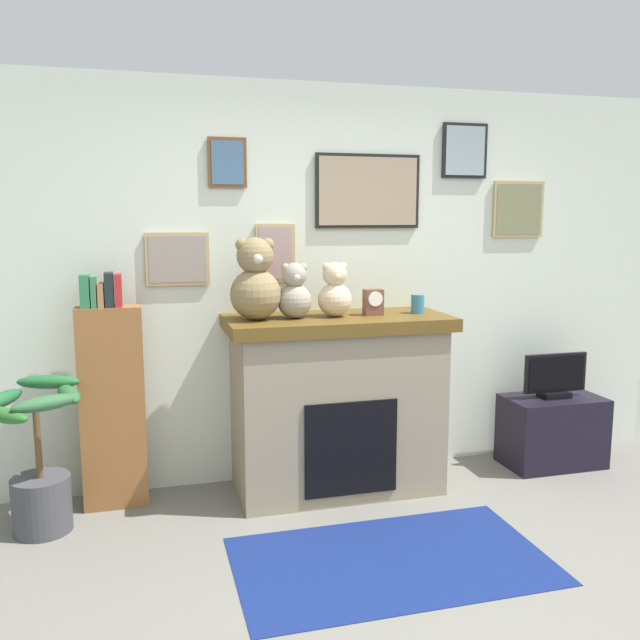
# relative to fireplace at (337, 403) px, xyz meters

# --- Properties ---
(ground_plane) EXTENTS (12.00, 12.00, 0.00)m
(ground_plane) POSITION_rel_fireplace_xyz_m (-0.04, -1.64, -0.57)
(ground_plane) COLOR slate
(back_wall) EXTENTS (5.20, 0.15, 2.60)m
(back_wall) POSITION_rel_fireplace_xyz_m (-0.03, 0.36, 0.73)
(back_wall) COLOR silver
(back_wall) RESTS_ON ground_plane
(fireplace) EXTENTS (1.40, 0.66, 1.13)m
(fireplace) POSITION_rel_fireplace_xyz_m (0.00, 0.00, 0.00)
(fireplace) COLOR gray
(fireplace) RESTS_ON ground_plane
(bookshelf) EXTENTS (0.38, 0.16, 1.43)m
(bookshelf) POSITION_rel_fireplace_xyz_m (-1.38, 0.10, 0.09)
(bookshelf) COLOR brown
(bookshelf) RESTS_ON ground_plane
(potted_plant) EXTENTS (0.57, 0.59, 0.85)m
(potted_plant) POSITION_rel_fireplace_xyz_m (-1.77, -0.15, -0.22)
(potted_plant) COLOR #3F3F44
(potted_plant) RESTS_ON ground_plane
(tv_stand) EXTENTS (0.68, 0.40, 0.49)m
(tv_stand) POSITION_rel_fireplace_xyz_m (1.59, 0.00, -0.33)
(tv_stand) COLOR black
(tv_stand) RESTS_ON ground_plane
(television) EXTENTS (0.47, 0.14, 0.31)m
(television) POSITION_rel_fireplace_xyz_m (1.59, 0.00, 0.06)
(television) COLOR black
(television) RESTS_ON tv_stand
(area_rug) EXTENTS (1.61, 0.93, 0.01)m
(area_rug) POSITION_rel_fireplace_xyz_m (-0.00, -0.98, -0.57)
(area_rug) COLOR navy
(area_rug) RESTS_ON ground_plane
(candle_jar) EXTENTS (0.09, 0.09, 0.12)m
(candle_jar) POSITION_rel_fireplace_xyz_m (0.53, -0.02, 0.62)
(candle_jar) COLOR teal
(candle_jar) RESTS_ON fireplace
(mantel_clock) EXTENTS (0.12, 0.09, 0.16)m
(mantel_clock) POSITION_rel_fireplace_xyz_m (0.23, -0.02, 0.64)
(mantel_clock) COLOR brown
(mantel_clock) RESTS_ON fireplace
(teddy_bear_cream) EXTENTS (0.31, 0.31, 0.50)m
(teddy_bear_cream) POSITION_rel_fireplace_xyz_m (-0.52, -0.02, 0.78)
(teddy_bear_cream) COLOR olive
(teddy_bear_cream) RESTS_ON fireplace
(teddy_bear_brown) EXTENTS (0.21, 0.21, 0.34)m
(teddy_bear_brown) POSITION_rel_fireplace_xyz_m (-0.28, -0.02, 0.71)
(teddy_bear_brown) COLOR gray
(teddy_bear_brown) RESTS_ON fireplace
(teddy_bear_grey) EXTENTS (0.21, 0.21, 0.34)m
(teddy_bear_grey) POSITION_rel_fireplace_xyz_m (-0.02, -0.02, 0.71)
(teddy_bear_grey) COLOR beige
(teddy_bear_grey) RESTS_ON fireplace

